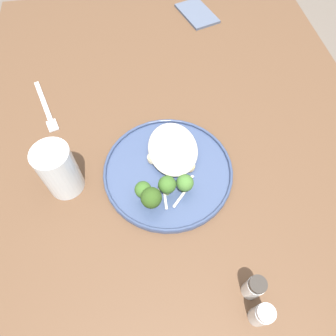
{
  "coord_description": "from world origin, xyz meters",
  "views": [
    {
      "loc": [
        -0.4,
        0.09,
        1.34
      ],
      "look_at": [
        -0.06,
        0.04,
        0.76
      ],
      "focal_mm": 32.62,
      "sensor_mm": 36.0,
      "label": 1
    }
  ],
  "objects": [
    {
      "name": "broccoli_floret_tall_stalk",
      "position": [
        -0.11,
        0.05,
        0.79
      ],
      "size": [
        0.04,
        0.04,
        0.06
      ],
      "color": "#89A356",
      "rests_on": "dinner_plate"
    },
    {
      "name": "broccoli_floret_front_edge",
      "position": [
        -0.12,
        0.1,
        0.79
      ],
      "size": [
        0.03,
        0.03,
        0.06
      ],
      "color": "#89A356",
      "rests_on": "dinner_plate"
    },
    {
      "name": "broccoli_floret_split_head",
      "position": [
        -0.14,
        0.08,
        0.79
      ],
      "size": [
        0.04,
        0.04,
        0.06
      ],
      "color": "#7A994C",
      "rests_on": "dinner_plate"
    },
    {
      "name": "seared_scallop_large_seared",
      "position": [
        -0.04,
        -0.0,
        0.76
      ],
      "size": [
        0.03,
        0.03,
        0.02
      ],
      "color": "beige",
      "rests_on": "dinner_plate"
    },
    {
      "name": "pepper_shaker",
      "position": [
        -0.33,
        -0.07,
        0.77
      ],
      "size": [
        0.03,
        0.03,
        0.07
      ],
      "color": "white",
      "rests_on": "wooden_dining_table"
    },
    {
      "name": "seared_scallop_tiny_bay",
      "position": [
        0.03,
        -0.01,
        0.76
      ],
      "size": [
        0.02,
        0.02,
        0.02
      ],
      "color": "#DBB77A",
      "rests_on": "dinner_plate"
    },
    {
      "name": "water_glass",
      "position": [
        -0.06,
        0.26,
        0.79
      ],
      "size": [
        0.08,
        0.08,
        0.13
      ],
      "color": "silver",
      "rests_on": "wooden_dining_table"
    },
    {
      "name": "salt_shaker",
      "position": [
        -0.37,
        -0.07,
        0.77
      ],
      "size": [
        0.03,
        0.03,
        0.07
      ],
      "color": "white",
      "rests_on": "wooden_dining_table"
    },
    {
      "name": "broccoli_floret_small_sprig",
      "position": [
        -0.11,
        0.01,
        0.78
      ],
      "size": [
        0.04,
        0.04,
        0.05
      ],
      "color": "#7A994C",
      "rests_on": "dinner_plate"
    },
    {
      "name": "seared_scallop_on_noodles",
      "position": [
        -0.03,
        0.07,
        0.76
      ],
      "size": [
        0.02,
        0.02,
        0.01
      ],
      "color": "beige",
      "rests_on": "dinner_plate"
    },
    {
      "name": "folded_napkin",
      "position": [
        0.53,
        -0.15,
        0.74
      ],
      "size": [
        0.17,
        0.13,
        0.01
      ],
      "primitive_type": "cube",
      "rotation": [
        0.0,
        0.0,
        0.32
      ],
      "color": "#4C566B",
      "rests_on": "wooden_dining_table"
    },
    {
      "name": "seared_scallop_tilted_round",
      "position": [
        -0.06,
        -0.01,
        0.76
      ],
      "size": [
        0.02,
        0.02,
        0.01
      ],
      "color": "#DBB77A",
      "rests_on": "dinner_plate"
    },
    {
      "name": "dinner_plate",
      "position": [
        -0.06,
        0.04,
        0.75
      ],
      "size": [
        0.29,
        0.29,
        0.02
      ],
      "color": "#38476B",
      "rests_on": "wooden_dining_table"
    },
    {
      "name": "noodle_bed",
      "position": [
        -0.01,
        0.02,
        0.77
      ],
      "size": [
        0.15,
        0.11,
        0.03
      ],
      "color": "beige",
      "rests_on": "dinner_plate"
    },
    {
      "name": "onion_sliver_curled_piece",
      "position": [
        -0.13,
        0.05,
        0.75
      ],
      "size": [
        0.05,
        0.01,
        0.0
      ],
      "primitive_type": "cube",
      "rotation": [
        0.0,
        0.0,
        6.26
      ],
      "color": "silver",
      "rests_on": "dinner_plate"
    },
    {
      "name": "ground",
      "position": [
        0.0,
        0.0,
        0.0
      ],
      "size": [
        6.0,
        6.0,
        0.0
      ],
      "primitive_type": "plane",
      "color": "#665B51"
    },
    {
      "name": "dinner_fork",
      "position": [
        0.18,
        0.32,
        0.74
      ],
      "size": [
        0.18,
        0.07,
        0.0
      ],
      "color": "silver",
      "rests_on": "wooden_dining_table"
    },
    {
      "name": "onion_sliver_short_strip",
      "position": [
        -0.13,
        0.02,
        0.75
      ],
      "size": [
        0.05,
        0.04,
        0.0
      ],
      "primitive_type": "cube",
      "rotation": [
        0.0,
        0.0,
        2.4
      ],
      "color": "silver",
      "rests_on": "dinner_plate"
    },
    {
      "name": "wooden_dining_table",
      "position": [
        0.0,
        0.0,
        0.66
      ],
      "size": [
        1.4,
        1.0,
        0.74
      ],
      "color": "brown",
      "rests_on": "ground"
    },
    {
      "name": "onion_sliver_pale_crescent",
      "position": [
        -0.09,
        0.0,
        0.75
      ],
      "size": [
        0.03,
        0.03,
        0.0
      ],
      "primitive_type": "cube",
      "rotation": [
        0.0,
        0.0,
        2.2
      ],
      "color": "silver",
      "rests_on": "dinner_plate"
    },
    {
      "name": "seared_scallop_left_edge",
      "position": [
        -0.03,
        0.03,
        0.76
      ],
      "size": [
        0.03,
        0.03,
        0.01
      ],
      "color": "beige",
      "rests_on": "dinner_plate"
    },
    {
      "name": "onion_sliver_long_sliver",
      "position": [
        -0.1,
        0.06,
        0.75
      ],
      "size": [
        0.03,
        0.04,
        0.0
      ],
      "primitive_type": "cube",
      "rotation": [
        0.0,
        0.0,
        5.26
      ],
      "color": "silver",
      "rests_on": "dinner_plate"
    }
  ]
}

